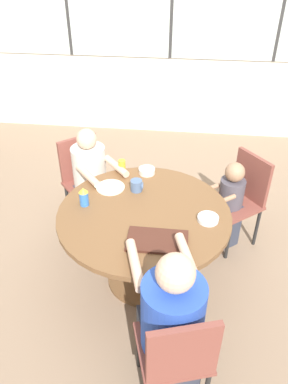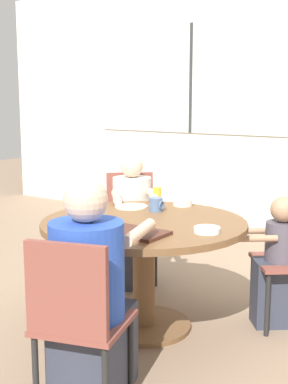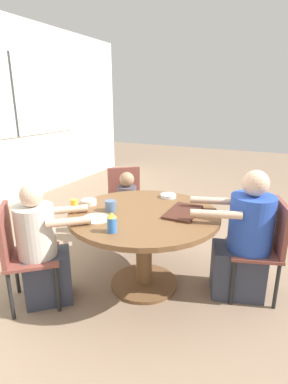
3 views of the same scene
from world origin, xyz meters
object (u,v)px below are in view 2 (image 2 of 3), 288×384
person_toddler (277,266)px  juice_glass (157,195)px  person_woman_green_shirt (132,227)px  coffee_mug (156,204)px  person_man_blue_shirt (91,303)px  chair_for_man_blue_shirt (76,313)px  sippy_cup (92,200)px  bowl_white_shallow (207,230)px  bowl_cereal (183,202)px  chair_for_woman_green_shirt (131,216)px

person_toddler → juice_glass: (-0.92, 0.00, 0.37)m
person_woman_green_shirt → coffee_mug: person_woman_green_shirt is taller
person_man_blue_shirt → person_toddler: person_man_blue_shirt is taller
chair_for_man_blue_shirt → sippy_cup: (-0.75, 1.00, 0.28)m
person_toddler → bowl_white_shallow: (-0.21, -0.57, 0.33)m
sippy_cup → bowl_white_shallow: (0.92, -0.08, -0.06)m
coffee_mug → bowl_cereal: 0.27m
juice_glass → bowl_cereal: juice_glass is taller
chair_for_woman_green_shirt → bowl_cereal: size_ratio=6.15×
chair_for_woman_green_shirt → juice_glass: 0.54m
chair_for_man_blue_shirt → sippy_cup: size_ratio=5.66×
person_toddler → sippy_cup: 1.28m
sippy_cup → bowl_cereal: (0.41, 0.50, -0.05)m
sippy_cup → bowl_cereal: bearing=50.3°
chair_for_woman_green_shirt → juice_glass: bearing=109.6°
chair_for_man_blue_shirt → bowl_cereal: 1.55m
chair_for_woman_green_shirt → person_man_blue_shirt: person_man_blue_shirt is taller
bowl_white_shallow → bowl_cereal: bowl_cereal is taller
person_toddler → person_man_blue_shirt: bearing=124.2°
sippy_cup → coffee_mug: bearing=32.9°
coffee_mug → sippy_cup: sippy_cup is taller
bowl_white_shallow → chair_for_man_blue_shirt: bearing=-100.1°
chair_for_man_blue_shirt → person_woman_green_shirt: person_woman_green_shirt is taller
person_man_blue_shirt → juice_glass: (-0.50, 1.33, 0.28)m
bowl_cereal → coffee_mug: bearing=-100.8°
sippy_cup → person_man_blue_shirt: bearing=-50.2°
person_toddler → bowl_cereal: 0.78m
sippy_cup → bowl_white_shallow: bearing=-4.9°
chair_for_woman_green_shirt → chair_for_man_blue_shirt: bearing=78.1°
person_man_blue_shirt → sippy_cup: bearing=112.7°
coffee_mug → juice_glass: 0.30m
juice_glass → chair_for_woman_green_shirt: bearing=150.6°
chair_for_man_blue_shirt → bowl_white_shallow: chair_for_man_blue_shirt is taller
chair_for_man_blue_shirt → coffee_mug: 1.32m
person_woman_green_shirt → coffee_mug: 0.66m
chair_for_man_blue_shirt → person_man_blue_shirt: person_man_blue_shirt is taller
person_woman_green_shirt → person_toddler: person_woman_green_shirt is taller
coffee_mug → bowl_cereal: size_ratio=0.72×
chair_for_man_blue_shirt → person_woman_green_shirt: 1.81m
person_toddler → juice_glass: 0.99m
person_toddler → coffee_mug: person_toddler is taller
person_man_blue_shirt → bowl_cereal: person_man_blue_shirt is taller
sippy_cup → juice_glass: bearing=67.7°
sippy_cup → bowl_white_shallow: sippy_cup is taller
chair_for_man_blue_shirt → bowl_white_shallow: bearing=62.8°
bowl_cereal → bowl_white_shallow: bearing=-49.0°
bowl_white_shallow → sippy_cup: bearing=175.1°
coffee_mug → sippy_cup: 0.43m
chair_for_man_blue_shirt → coffee_mug: size_ratio=8.58×
chair_for_woman_green_shirt → person_man_blue_shirt: 1.81m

